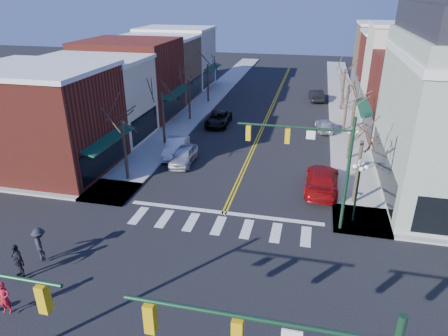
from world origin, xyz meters
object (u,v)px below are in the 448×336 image
Objects in this scene: lamppost_corner at (359,180)px; car_left_mid at (176,148)px; pedestrian_dark_b at (40,244)px; car_left_near at (184,155)px; car_left_far at (218,119)px; pedestrian_red_a at (4,298)px; lamppost_midblock at (352,143)px; car_right_near at (322,180)px; car_right_mid at (324,125)px; pedestrian_dark_a at (18,261)px; car_right_far at (316,95)px.

lamppost_corner is 16.83m from car_left_mid.
car_left_near is at bearing -57.45° from pedestrian_dark_b.
pedestrian_red_a is at bearing -97.07° from car_left_far.
lamppost_midblock is 0.93× the size of car_left_mid.
car_right_mid is at bearing -89.35° from car_right_near.
pedestrian_dark_a is (-3.81, -26.89, 0.40)m from car_left_far.
car_left_mid is (-14.60, 8.07, -2.20)m from lamppost_corner.
car_right_mid is (-1.80, 11.41, -2.29)m from lamppost_midblock.
lamppost_corner reaches higher than car_left_mid.
pedestrian_red_a is (-15.73, -18.24, -2.01)m from lamppost_midblock.
pedestrian_red_a is (-2.35, -18.30, 0.22)m from car_left_near.
car_left_mid is at bearing 151.07° from lamppost_corner.
car_left_near is at bearing -10.63° from car_right_near.
car_left_near is 0.94× the size of car_right_far.
pedestrian_dark_a is (-16.84, -9.42, -1.86)m from lamppost_corner.
car_right_near is at bearing -24.11° from car_left_mid.
car_left_near is 2.66× the size of pedestrian_red_a.
lamppost_corner is at bearing -109.35° from pedestrian_dark_b.
lamppost_corner is 2.69× the size of pedestrian_red_a.
pedestrian_dark_b reaches higher than car_right_far.
pedestrian_red_a is (-12.86, -42.33, 0.20)m from car_right_far.
pedestrian_red_a reaches higher than car_right_near.
lamppost_midblock is 3.74m from car_right_near.
car_right_near is at bearing 84.64° from car_right_far.
car_left_near is 1.94m from car_left_mid.
pedestrian_dark_b is (-14.80, -25.86, 0.45)m from car_right_mid.
car_right_far is 2.35× the size of pedestrian_dark_b.
pedestrian_dark_b reaches higher than pedestrian_red_a.
pedestrian_red_a is (-13.93, -29.65, 0.28)m from car_right_mid.
car_left_far is 0.87× the size of car_right_near.
lamppost_midblock is at bearing 39.59° from pedestrian_red_a.
lamppost_midblock is 2.24× the size of pedestrian_dark_b.
car_left_near is 2.25× the size of pedestrian_dark_a.
car_right_far reaches higher than car_left_near.
car_right_near is 2.99× the size of pedestrian_dark_b.
car_left_far reaches higher than car_right_mid.
car_left_near is at bearing 73.05° from pedestrian_red_a.
lamppost_corner is 5.05m from car_right_near.
car_left_mid reaches higher than car_left_near.
pedestrian_red_a is at bearing 56.86° from car_right_mid.
lamppost_midblock reaches higher than car_right_near.
lamppost_midblock is 0.86× the size of car_left_far.
lamppost_corner reaches higher than pedestrian_red_a.
car_left_mid is 2.88× the size of pedestrian_red_a.
car_right_far is (10.51, 24.03, 0.02)m from car_left_near.
pedestrian_dark_b is at bearing -154.42° from lamppost_corner.
car_left_mid is at bearing -15.91° from car_right_near.
pedestrian_dark_a is at bearing -150.79° from lamppost_corner.
car_right_far is (-0.89, 26.46, -0.09)m from car_right_near.
car_left_far is 16.61m from car_right_far.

